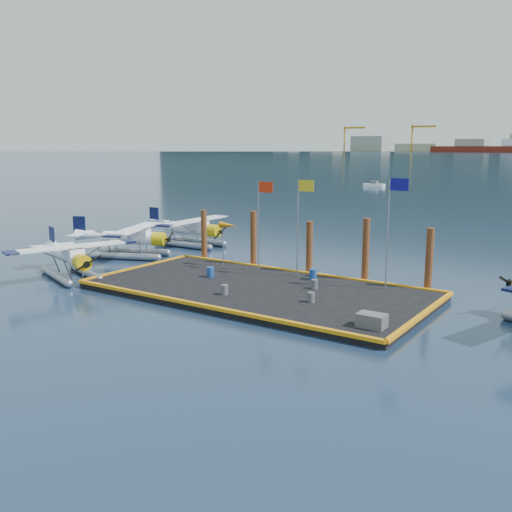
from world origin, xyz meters
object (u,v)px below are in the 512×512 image
(seaplane_b, at_px, (132,240))
(drum_1, at_px, (311,297))
(piling_0, at_px, (204,237))
(piling_3, at_px, (366,252))
(flagpole_blue, at_px, (392,217))
(piling_4, at_px, (429,262))
(drum_3, at_px, (225,290))
(seaplane_c, at_px, (193,231))
(drum_2, at_px, (315,284))
(seaplane_a, at_px, (72,259))
(flagpole_yellow, at_px, (301,213))
(drum_5, at_px, (313,274))
(drum_0, at_px, (210,272))
(crate, at_px, (372,321))
(windsock, at_px, (228,226))
(piling_2, at_px, (309,250))
(flagpole_red, at_px, (261,212))
(piling_1, at_px, (253,241))

(seaplane_b, distance_m, drum_1, 19.47)
(piling_0, distance_m, piling_3, 13.00)
(piling_0, bearing_deg, flagpole_blue, -6.01)
(drum_1, xyz_separation_m, piling_4, (4.23, 6.61, 1.32))
(drum_1, relative_size, drum_3, 0.96)
(flagpole_blue, bearing_deg, piling_3, 143.93)
(seaplane_c, bearing_deg, drum_2, 60.27)
(seaplane_a, distance_m, drum_1, 16.86)
(drum_3, distance_m, flagpole_yellow, 7.50)
(drum_5, bearing_deg, drum_0, -151.96)
(seaplane_c, height_order, crate, seaplane_c)
(windsock, xyz_separation_m, piling_2, (5.53, 1.60, -1.33))
(flagpole_blue, bearing_deg, piling_4, 41.58)
(flagpole_red, distance_m, piling_2, 4.07)
(drum_0, xyz_separation_m, windsock, (-1.04, 3.33, 2.50))
(seaplane_c, xyz_separation_m, drum_5, (15.67, -6.91, -0.66))
(seaplane_c, xyz_separation_m, drum_3, (13.29, -12.98, -0.70))
(flagpole_blue, relative_size, windsock, 2.08)
(seaplane_b, bearing_deg, piling_3, 72.38)
(seaplane_a, bearing_deg, drum_2, 129.19)
(crate, distance_m, flagpole_blue, 8.49)
(drum_2, bearing_deg, seaplane_c, 152.09)
(seaplane_c, distance_m, drum_2, 19.12)
(drum_2, bearing_deg, piling_1, 151.00)
(piling_0, distance_m, piling_2, 9.00)
(seaplane_c, bearing_deg, windsock, 51.21)
(drum_1, height_order, drum_5, drum_5)
(drum_1, xyz_separation_m, flagpole_red, (-6.57, 5.01, 3.72))
(drum_3, relative_size, piling_1, 0.14)
(seaplane_a, xyz_separation_m, drum_1, (16.67, 2.47, -0.64))
(seaplane_b, relative_size, piling_4, 2.19)
(drum_3, bearing_deg, flagpole_red, 105.16)
(drum_5, distance_m, crate, 9.81)
(crate, bearing_deg, seaplane_b, 162.60)
(piling_1, bearing_deg, drum_3, -66.65)
(drum_0, bearing_deg, seaplane_b, 162.35)
(drum_0, xyz_separation_m, drum_1, (8.26, -1.68, -0.05))
(drum_1, xyz_separation_m, piling_3, (0.23, 6.61, 1.47))
(flagpole_red, distance_m, flagpole_yellow, 3.00)
(seaplane_b, distance_m, seaplane_c, 6.67)
(drum_5, xyz_separation_m, flagpole_red, (-4.09, 0.25, 3.66))
(drum_2, distance_m, drum_3, 5.40)
(drum_5, bearing_deg, drum_1, -62.54)
(flagpole_red, bearing_deg, drum_0, -116.95)
(drum_1, bearing_deg, seaplane_c, 147.26)
(crate, relative_size, flagpole_blue, 0.20)
(piling_2, bearing_deg, windsock, -163.85)
(seaplane_c, xyz_separation_m, flagpole_red, (11.58, -6.66, 3.01))
(piling_4, bearing_deg, piling_0, 180.00)
(piling_2, relative_size, piling_3, 0.88)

